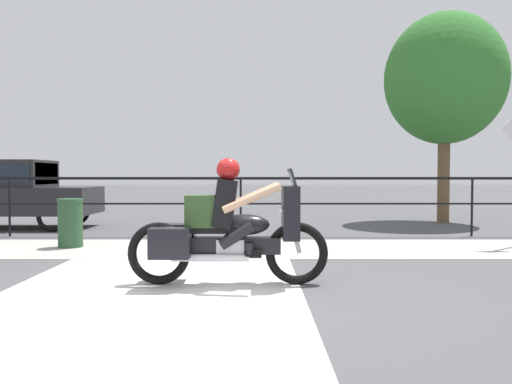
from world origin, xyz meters
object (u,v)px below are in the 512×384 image
trash_bin (71,223)px  parked_car (13,190)px  motorcycle (227,229)px  tree_behind_sign (445,79)px

trash_bin → parked_car: bearing=129.0°
motorcycle → tree_behind_sign: (5.67, 7.95, 3.35)m
parked_car → tree_behind_sign: tree_behind_sign is taller
motorcycle → parked_car: 8.73m
motorcycle → parked_car: bearing=134.9°
trash_bin → tree_behind_sign: (8.78, 4.83, 3.58)m
motorcycle → parked_car: size_ratio=0.63×
tree_behind_sign → trash_bin: bearing=-151.2°
parked_car → trash_bin: (2.72, -3.37, -0.52)m
parked_car → trash_bin: size_ratio=4.34×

